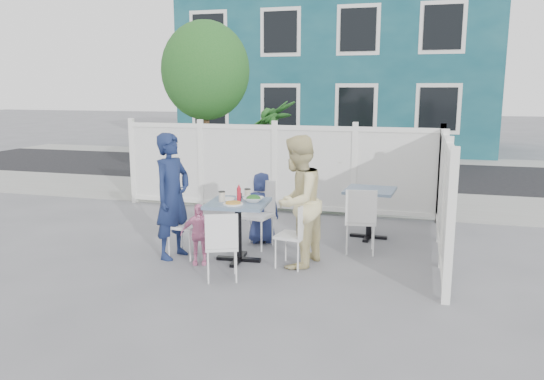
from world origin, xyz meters
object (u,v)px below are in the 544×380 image
(man, at_px, (172,196))
(toddler, at_px, (199,234))
(main_table, at_px, (238,215))
(chair_back, at_px, (258,208))
(chair_left, at_px, (180,219))
(utility_cabinet, at_px, (195,163))
(chair_right, at_px, (297,230))
(chair_near, at_px, (222,241))
(spare_table, at_px, (370,200))
(woman, at_px, (297,202))
(boy, at_px, (262,208))

(man, xyz_separation_m, toddler, (0.45, -0.18, -0.44))
(main_table, xyz_separation_m, chair_back, (0.04, 0.74, -0.07))
(chair_left, bearing_deg, chair_back, 136.88)
(utility_cabinet, xyz_separation_m, chair_back, (2.64, -3.72, -0.05))
(chair_right, distance_m, man, 1.74)
(toddler, bearing_deg, chair_left, 127.61)
(chair_back, xyz_separation_m, chair_near, (0.02, -1.50, -0.07))
(spare_table, bearing_deg, chair_near, -122.40)
(main_table, height_order, woman, woman)
(main_table, xyz_separation_m, toddler, (-0.45, -0.26, -0.22))
(utility_cabinet, relative_size, chair_right, 1.45)
(boy, bearing_deg, main_table, 65.16)
(spare_table, height_order, man, man)
(chair_left, relative_size, chair_near, 1.06)
(man, distance_m, boy, 1.40)
(woman, xyz_separation_m, boy, (-0.74, 0.87, -0.32))
(main_table, bearing_deg, chair_left, -179.50)
(utility_cabinet, xyz_separation_m, main_table, (2.59, -4.46, 0.02))
(chair_back, bearing_deg, spare_table, -140.36)
(utility_cabinet, distance_m, main_table, 5.16)
(chair_back, distance_m, chair_near, 1.51)
(chair_right, bearing_deg, spare_table, -15.75)
(main_table, bearing_deg, chair_right, -2.63)
(man, bearing_deg, chair_near, -111.90)
(chair_left, distance_m, chair_back, 1.15)
(main_table, relative_size, boy, 0.78)
(woman, bearing_deg, utility_cabinet, -130.02)
(chair_near, bearing_deg, chair_back, 68.23)
(woman, bearing_deg, spare_table, 166.20)
(chair_left, height_order, chair_back, chair_back)
(utility_cabinet, distance_m, spare_table, 5.04)
(chair_right, distance_m, boy, 1.21)
(utility_cabinet, height_order, chair_back, utility_cabinet)
(chair_back, bearing_deg, man, 51.31)
(woman, bearing_deg, man, -73.62)
(utility_cabinet, height_order, man, man)
(woman, relative_size, boy, 1.61)
(utility_cabinet, relative_size, chair_back, 1.27)
(chair_right, relative_size, toddler, 1.04)
(chair_back, bearing_deg, woman, 146.93)
(utility_cabinet, bearing_deg, chair_right, -55.72)
(chair_right, xyz_separation_m, toddler, (-1.26, -0.22, -0.09))
(main_table, height_order, chair_left, chair_left)
(chair_right, distance_m, chair_back, 1.09)
(spare_table, bearing_deg, woman, -116.42)
(chair_left, bearing_deg, main_table, 96.63)
(main_table, relative_size, chair_near, 0.97)
(chair_right, distance_m, toddler, 1.28)
(spare_table, height_order, toddler, toddler)
(woman, height_order, boy, woman)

